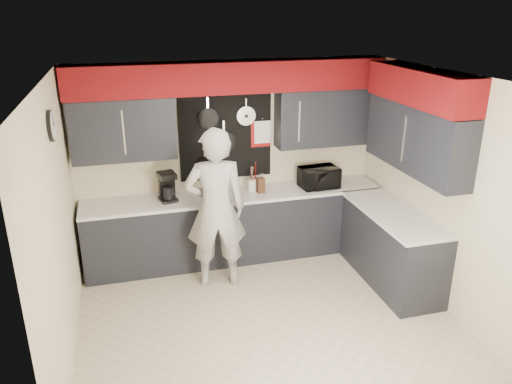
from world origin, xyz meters
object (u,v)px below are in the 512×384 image
object	(u,v)px
microwave	(319,177)
knife_block	(261,185)
coffee_maker	(167,185)
person	(216,209)
utensil_crock	(252,185)

from	to	relation	value
microwave	knife_block	bearing A→B (deg)	174.21
coffee_maker	person	xyz separation A→B (m)	(0.49, -0.61, -0.13)
microwave	knife_block	xyz separation A→B (m)	(-0.81, 0.02, -0.04)
knife_block	person	bearing A→B (deg)	-146.10
utensil_crock	person	distance (m)	0.90
utensil_crock	knife_block	bearing A→B (deg)	-48.31
knife_block	person	distance (m)	0.90
microwave	person	distance (m)	1.61
knife_block	coffee_maker	bearing A→B (deg)	172.90
microwave	coffee_maker	bearing A→B (deg)	173.42
knife_block	utensil_crock	bearing A→B (deg)	127.32
microwave	coffee_maker	xyz separation A→B (m)	(-2.01, 0.08, 0.05)
knife_block	microwave	bearing A→B (deg)	-5.79
knife_block	utensil_crock	size ratio (longest dim) A/B	1.36
microwave	utensil_crock	world-z (taller)	microwave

